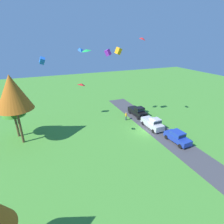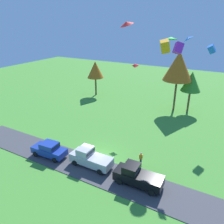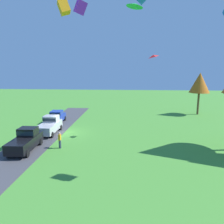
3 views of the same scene
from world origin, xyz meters
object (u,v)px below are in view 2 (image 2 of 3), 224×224
kite_diamond_trailing_tail (188,38)px  kite_delta_near_flag (127,23)px  tree_far_right (191,82)px  kite_delta_topmost (171,38)px  kite_box_high_left (178,48)px  car_sedan_near_entrance (49,149)px  kite_diamond_mid_center (135,65)px  car_pickup_far_end (137,175)px  person_watching_sky (141,159)px  tree_far_left (95,70)px  kite_box_over_trees (212,49)px  car_pickup_by_flagpole (90,157)px  tree_left_of_center (178,66)px  kite_box_low_drifter (165,46)px

kite_diamond_trailing_tail → kite_delta_near_flag: kite_delta_near_flag is taller
tree_far_right → kite_delta_near_flag: kite_delta_near_flag is taller
kite_delta_topmost → kite_box_high_left: bearing=-66.0°
car_sedan_near_entrance → kite_diamond_mid_center: (5.24, 13.66, 8.58)m
car_pickup_far_end → kite_delta_near_flag: kite_delta_near_flag is taller
person_watching_sky → tree_far_left: tree_far_left is taller
kite_box_over_trees → kite_box_high_left: bearing=-100.5°
car_pickup_by_flagpole → kite_diamond_mid_center: size_ratio=5.02×
car_pickup_by_flagpole → kite_delta_topmost: (5.30, 10.42, 12.63)m
kite_delta_topmost → kite_diamond_mid_center: kite_delta_topmost is taller
kite_box_high_left → person_watching_sky: bearing=-125.8°
tree_left_of_center → tree_far_right: 3.71m
car_pickup_by_flagpole → kite_diamond_mid_center: kite_diamond_mid_center is taller
tree_left_of_center → kite_delta_near_flag: size_ratio=9.16×
kite_delta_topmost → kite_box_low_drifter: size_ratio=1.37×
kite_box_high_left → car_pickup_far_end: bearing=-102.1°
kite_box_over_trees → tree_far_left: bearing=166.8°
car_pickup_far_end → kite_delta_near_flag: size_ratio=4.23×
car_sedan_near_entrance → kite_delta_topmost: kite_delta_topmost is taller
kite_delta_topmost → car_sedan_near_entrance: bearing=-133.6°
kite_box_high_left → kite_delta_near_flag: size_ratio=0.87×
kite_delta_topmost → kite_diamond_mid_center: size_ratio=1.54×
kite_diamond_trailing_tail → kite_box_low_drifter: kite_box_low_drifter is taller
car_pickup_by_flagpole → car_pickup_far_end: (5.98, -0.31, 0.00)m
tree_far_left → tree_left_of_center: tree_left_of_center is taller
car_pickup_by_flagpole → tree_far_right: 24.06m
kite_box_over_trees → tree_left_of_center: bearing=138.2°
car_pickup_by_flagpole → person_watching_sky: 5.91m
car_pickup_by_flagpole → tree_far_left: tree_far_left is taller
tree_left_of_center → kite_delta_near_flag: 22.10m
kite_delta_topmost → kite_delta_near_flag: (-1.50, -9.41, 1.74)m
kite_delta_near_flag → car_pickup_far_end: bearing=-31.1°
kite_box_high_left → kite_delta_near_flag: kite_delta_near_flag is taller
car_pickup_by_flagpole → tree_left_of_center: size_ratio=0.46×
car_sedan_near_entrance → car_pickup_far_end: car_pickup_far_end is taller
car_sedan_near_entrance → tree_left_of_center: tree_left_of_center is taller
kite_diamond_mid_center → kite_box_over_trees: kite_box_over_trees is taller
car_pickup_far_end → kite_diamond_mid_center: 16.79m
kite_box_high_left → kite_box_over_trees: 11.50m
kite_box_high_left → kite_diamond_mid_center: size_ratio=1.04×
car_pickup_by_flagpole → kite_delta_topmost: 17.21m
car_sedan_near_entrance → tree_left_of_center: size_ratio=0.41×
tree_far_left → kite_delta_near_flag: size_ratio=6.31×
kite_box_low_drifter → tree_left_of_center: bearing=97.4°
tree_left_of_center → car_pickup_far_end: bearing=-85.2°
kite_diamond_mid_center → kite_delta_near_flag: kite_delta_near_flag is taller
car_pickup_far_end → kite_diamond_trailing_tail: kite_diamond_trailing_tail is taller
kite_delta_near_flag → kite_box_high_left: bearing=54.5°
kite_box_low_drifter → kite_diamond_mid_center: kite_box_low_drifter is taller
person_watching_sky → car_pickup_far_end: bearing=-75.4°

